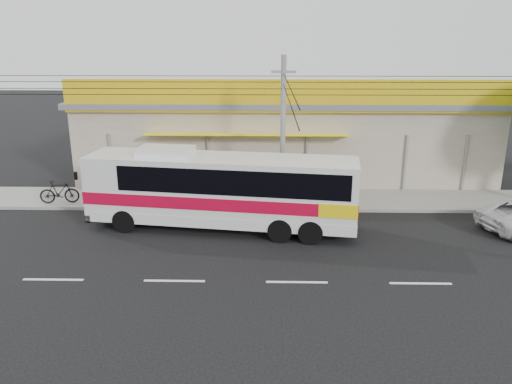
% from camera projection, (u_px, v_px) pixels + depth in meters
% --- Properties ---
extents(ground, '(120.00, 120.00, 0.00)m').
position_uv_depth(ground, '(293.00, 251.00, 18.59)').
color(ground, black).
rests_on(ground, ground).
extents(sidewalk, '(30.00, 3.20, 0.15)m').
position_uv_depth(sidewalk, '(287.00, 199.00, 24.30)').
color(sidewalk, gray).
rests_on(sidewalk, ground).
extents(lane_markings, '(50.00, 0.12, 0.01)m').
position_uv_depth(lane_markings, '(297.00, 282.00, 16.20)').
color(lane_markings, silver).
rests_on(lane_markings, ground).
extents(storefront_building, '(22.60, 9.20, 5.70)m').
position_uv_depth(storefront_building, '(284.00, 134.00, 28.94)').
color(storefront_building, '#A19482').
rests_on(storefront_building, ground).
extents(coach_bus, '(11.19, 3.86, 3.38)m').
position_uv_depth(coach_bus, '(225.00, 187.00, 20.25)').
color(coach_bus, silver).
rests_on(coach_bus, ground).
extents(motorbike_red, '(2.11, 0.76, 1.10)m').
position_uv_depth(motorbike_red, '(200.00, 182.00, 24.93)').
color(motorbike_red, '#9A260B').
rests_on(motorbike_red, sidewalk).
extents(motorbike_dark, '(1.87, 0.75, 1.09)m').
position_uv_depth(motorbike_dark, '(59.00, 192.00, 23.39)').
color(motorbike_dark, black).
rests_on(motorbike_dark, sidewalk).
extents(utility_pole, '(34.00, 14.00, 6.95)m').
position_uv_depth(utility_pole, '(284.00, 85.00, 20.92)').
color(utility_pole, slate).
rests_on(utility_pole, ground).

